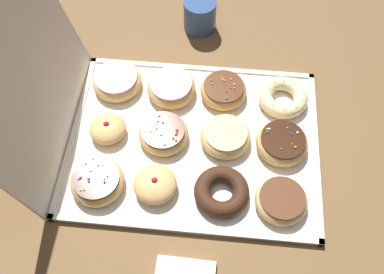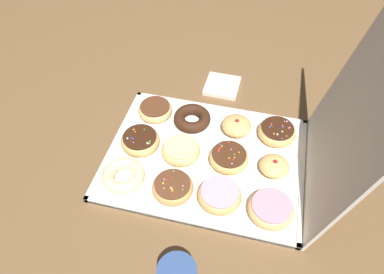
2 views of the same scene
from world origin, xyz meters
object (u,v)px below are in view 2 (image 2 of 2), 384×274
(sprinkle_donut_1, at_px, (140,140))
(jelly_filled_donut_10, at_px, (274,166))
(glazed_ring_donut_4, at_px, (181,150))
(sprinkle_donut_5, at_px, (173,187))
(jelly_filled_donut_6, at_px, (236,126))
(cruller_donut_2, at_px, (123,175))
(donut_box, at_px, (205,158))
(pink_frosted_donut_8, at_px, (219,195))
(pink_frosted_donut_11, at_px, (271,209))
(napkin_stack, at_px, (222,86))
(sprinkle_donut_7, at_px, (229,157))
(chocolate_cake_ring_donut_3, at_px, (192,118))
(chocolate_frosted_donut_0, at_px, (155,110))
(sprinkle_donut_9, at_px, (277,132))

(sprinkle_donut_1, relative_size, jelly_filled_donut_10, 1.39)
(glazed_ring_donut_4, bearing_deg, sprinkle_donut_1, -92.89)
(sprinkle_donut_5, bearing_deg, jelly_filled_donut_6, 153.68)
(sprinkle_donut_1, distance_m, cruller_donut_2, 0.13)
(donut_box, xyz_separation_m, sprinkle_donut_5, (0.13, -0.06, 0.02))
(cruller_donut_2, distance_m, pink_frosted_donut_8, 0.27)
(pink_frosted_donut_11, distance_m, napkin_stack, 0.51)
(donut_box, relative_size, jelly_filled_donut_6, 6.16)
(cruller_donut_2, relative_size, jelly_filled_donut_10, 1.41)
(jelly_filled_donut_6, bearing_deg, sprinkle_donut_7, -0.57)
(chocolate_cake_ring_donut_3, bearing_deg, sprinkle_donut_5, 2.41)
(napkin_stack, bearing_deg, cruller_donut_2, -22.81)
(chocolate_frosted_donut_0, xyz_separation_m, sprinkle_donut_7, (0.14, 0.26, 0.00))
(cruller_donut_2, distance_m, glazed_ring_donut_4, 0.18)
(sprinkle_donut_1, xyz_separation_m, sprinkle_donut_5, (0.13, 0.14, -0.00))
(sprinkle_donut_7, bearing_deg, chocolate_frosted_donut_0, -117.35)
(jelly_filled_donut_10, height_order, napkin_stack, jelly_filled_donut_10)
(donut_box, bearing_deg, pink_frosted_donut_8, 27.00)
(chocolate_frosted_donut_0, xyz_separation_m, pink_frosted_donut_11, (0.27, 0.40, 0.00))
(sprinkle_donut_1, bearing_deg, donut_box, 89.77)
(glazed_ring_donut_4, distance_m, pink_frosted_donut_11, 0.30)
(pink_frosted_donut_11, bearing_deg, sprinkle_donut_5, -90.71)
(cruller_donut_2, height_order, glazed_ring_donut_4, glazed_ring_donut_4)
(napkin_stack, bearing_deg, chocolate_cake_ring_donut_3, -16.79)
(jelly_filled_donut_6, distance_m, pink_frosted_donut_11, 0.30)
(sprinkle_donut_7, height_order, pink_frosted_donut_8, sprinkle_donut_7)
(glazed_ring_donut_4, bearing_deg, chocolate_frosted_donut_0, -139.15)
(sprinkle_donut_1, bearing_deg, sprinkle_donut_5, 45.63)
(cruller_donut_2, relative_size, pink_frosted_donut_8, 1.01)
(donut_box, xyz_separation_m, jelly_filled_donut_6, (-0.13, 0.07, 0.03))
(sprinkle_donut_1, xyz_separation_m, jelly_filled_donut_6, (-0.13, 0.27, 0.00))
(donut_box, height_order, chocolate_frosted_donut_0, chocolate_frosted_donut_0)
(cruller_donut_2, xyz_separation_m, pink_frosted_donut_11, (0.01, 0.40, 0.00))
(chocolate_frosted_donut_0, relative_size, chocolate_cake_ring_donut_3, 0.94)
(sprinkle_donut_7, xyz_separation_m, pink_frosted_donut_8, (0.13, -0.00, 0.00))
(jelly_filled_donut_10, bearing_deg, jelly_filled_donut_6, -135.40)
(chocolate_cake_ring_donut_3, bearing_deg, pink_frosted_donut_11, 45.56)
(pink_frosted_donut_8, xyz_separation_m, napkin_stack, (-0.46, -0.08, -0.02))
(jelly_filled_donut_10, bearing_deg, pink_frosted_donut_11, 1.81)
(chocolate_cake_ring_donut_3, distance_m, glazed_ring_donut_4, 0.13)
(chocolate_frosted_donut_0, distance_m, glazed_ring_donut_4, 0.19)
(glazed_ring_donut_4, relative_size, jelly_filled_donut_6, 1.24)
(chocolate_frosted_donut_0, distance_m, pink_frosted_donut_8, 0.37)
(pink_frosted_donut_8, bearing_deg, pink_frosted_donut_11, 86.47)
(donut_box, xyz_separation_m, glazed_ring_donut_4, (0.01, -0.07, 0.02))
(sprinkle_donut_9, bearing_deg, donut_box, -55.61)
(sprinkle_donut_1, xyz_separation_m, glazed_ring_donut_4, (0.01, 0.13, -0.00))
(sprinkle_donut_1, height_order, jelly_filled_donut_10, jelly_filled_donut_10)
(chocolate_frosted_donut_0, xyz_separation_m, pink_frosted_donut_8, (0.27, 0.26, 0.00))
(sprinkle_donut_1, bearing_deg, chocolate_cake_ring_donut_3, 135.23)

